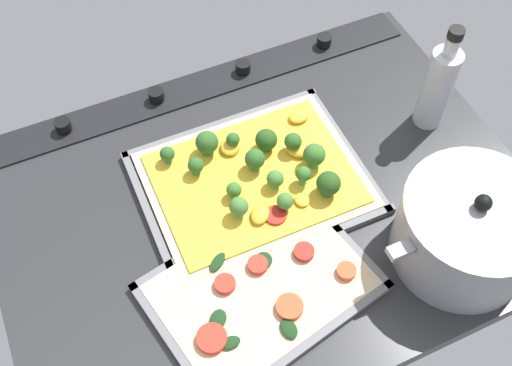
{
  "coord_description": "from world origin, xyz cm",
  "views": [
    {
      "loc": [
        23.58,
        48.55,
        84.44
      ],
      "look_at": [
        1.55,
        -0.0,
        6.64
      ],
      "focal_mm": 43.69,
      "sensor_mm": 36.0,
      "label": 1
    }
  ],
  "objects_px": {
    "baking_tray_back": "(261,288)",
    "cooking_pot": "(468,230)",
    "baking_tray_front": "(253,184)",
    "veggie_pizza_back": "(261,286)",
    "broccoli_pizza": "(257,175)",
    "oil_bottle": "(438,86)"
  },
  "relations": [
    {
      "from": "baking_tray_front",
      "to": "broccoli_pizza",
      "type": "distance_m",
      "value": 0.02
    },
    {
      "from": "broccoli_pizza",
      "to": "oil_bottle",
      "type": "relative_size",
      "value": 1.64
    },
    {
      "from": "baking_tray_front",
      "to": "baking_tray_back",
      "type": "xyz_separation_m",
      "value": [
        0.06,
        0.17,
        0.0
      ]
    },
    {
      "from": "broccoli_pizza",
      "to": "oil_bottle",
      "type": "bearing_deg",
      "value": 179.83
    },
    {
      "from": "baking_tray_back",
      "to": "veggie_pizza_back",
      "type": "bearing_deg",
      "value": 102.85
    },
    {
      "from": "broccoli_pizza",
      "to": "veggie_pizza_back",
      "type": "xyz_separation_m",
      "value": [
        0.07,
        0.18,
        -0.01
      ]
    },
    {
      "from": "veggie_pizza_back",
      "to": "broccoli_pizza",
      "type": "bearing_deg",
      "value": -112.42
    },
    {
      "from": "baking_tray_front",
      "to": "cooking_pot",
      "type": "relative_size",
      "value": 1.31
    },
    {
      "from": "broccoli_pizza",
      "to": "cooking_pot",
      "type": "height_order",
      "value": "cooking_pot"
    },
    {
      "from": "baking_tray_back",
      "to": "oil_bottle",
      "type": "distance_m",
      "value": 0.45
    },
    {
      "from": "baking_tray_front",
      "to": "baking_tray_back",
      "type": "bearing_deg",
      "value": 69.55
    },
    {
      "from": "broccoli_pizza",
      "to": "oil_bottle",
      "type": "height_order",
      "value": "oil_bottle"
    },
    {
      "from": "baking_tray_front",
      "to": "oil_bottle",
      "type": "bearing_deg",
      "value": -179.73
    },
    {
      "from": "baking_tray_back",
      "to": "cooking_pot",
      "type": "bearing_deg",
      "value": 167.38
    },
    {
      "from": "cooking_pot",
      "to": "oil_bottle",
      "type": "height_order",
      "value": "oil_bottle"
    },
    {
      "from": "baking_tray_front",
      "to": "oil_bottle",
      "type": "relative_size",
      "value": 1.76
    },
    {
      "from": "broccoli_pizza",
      "to": "baking_tray_back",
      "type": "relative_size",
      "value": 0.96
    },
    {
      "from": "baking_tray_front",
      "to": "veggie_pizza_back",
      "type": "bearing_deg",
      "value": 69.66
    },
    {
      "from": "veggie_pizza_back",
      "to": "cooking_pot",
      "type": "bearing_deg",
      "value": 167.49
    },
    {
      "from": "veggie_pizza_back",
      "to": "cooking_pot",
      "type": "distance_m",
      "value": 0.31
    },
    {
      "from": "baking_tray_front",
      "to": "veggie_pizza_back",
      "type": "distance_m",
      "value": 0.19
    },
    {
      "from": "broccoli_pizza",
      "to": "cooking_pot",
      "type": "bearing_deg",
      "value": 132.77
    }
  ]
}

